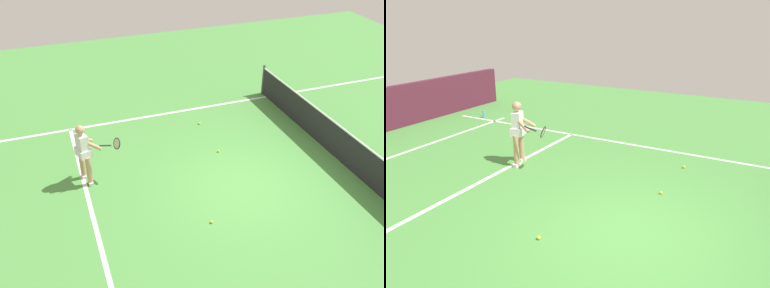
% 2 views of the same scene
% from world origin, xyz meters
% --- Properties ---
extents(ground_plane, '(23.87, 23.87, 0.00)m').
position_xyz_m(ground_plane, '(0.00, 0.00, 0.00)').
color(ground_plane, '#4C9342').
extents(service_line_marking, '(8.36, 0.10, 0.01)m').
position_xyz_m(service_line_marking, '(0.00, -3.63, 0.00)').
color(service_line_marking, white).
rests_on(service_line_marking, ground).
extents(sideline_left_marking, '(0.10, 16.36, 0.01)m').
position_xyz_m(sideline_left_marking, '(-4.18, 0.00, 0.00)').
color(sideline_left_marking, white).
rests_on(sideline_left_marking, ground).
extents(tennis_player, '(0.66, 1.09, 1.55)m').
position_xyz_m(tennis_player, '(-1.51, -3.51, 0.85)').
color(tennis_player, tan).
rests_on(tennis_player, ground).
extents(tennis_ball_near, '(0.07, 0.07, 0.07)m').
position_xyz_m(tennis_ball_near, '(0.95, -1.25, 0.03)').
color(tennis_ball_near, '#D1E533').
rests_on(tennis_ball_near, ground).
extents(tennis_ball_mid, '(0.07, 0.07, 0.07)m').
position_xyz_m(tennis_ball_mid, '(-3.19, 0.04, 0.03)').
color(tennis_ball_mid, '#D1E533').
rests_on(tennis_ball_mid, ground).
extents(tennis_ball_far, '(0.07, 0.07, 0.07)m').
position_xyz_m(tennis_ball_far, '(-1.60, -0.02, 0.03)').
color(tennis_ball_far, '#D1E533').
rests_on(tennis_ball_far, ground).
extents(water_bottle, '(0.07, 0.07, 0.24)m').
position_xyz_m(water_bottle, '(-4.38, -7.34, 0.12)').
color(water_bottle, '#4C9EE5').
rests_on(water_bottle, ground).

